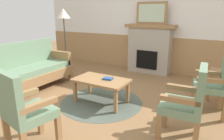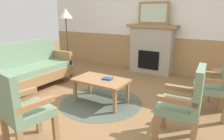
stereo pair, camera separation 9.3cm
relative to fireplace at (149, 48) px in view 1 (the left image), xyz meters
The scene contains 13 objects.
ground_plane 2.44m from the fireplace, 90.00° to the right, with size 14.00×14.00×0.00m, color olive.
wall_back 0.70m from the fireplace, 90.00° to the left, with size 7.20×0.14×2.70m.
fireplace is the anchor object (origin of this frame).
framed_picture 0.91m from the fireplace, 90.00° to the left, with size 0.80×0.04×0.56m.
couch 3.01m from the fireplace, 125.37° to the right, with size 0.70×1.80×0.98m.
coffee_table 2.29m from the fireplace, 91.63° to the right, with size 0.96×0.56×0.44m.
round_rug 2.36m from the fireplace, 91.63° to the right, with size 1.48×1.48×0.01m, color #4C564C.
book_on_table 2.23m from the fireplace, 88.77° to the right, with size 0.16×0.12×0.03m, color navy.
armchair_near_fireplace 3.05m from the fireplace, 61.54° to the right, with size 0.51×0.51×0.98m.
armchair_by_window_left 2.44m from the fireplace, 45.62° to the right, with size 0.56×0.56×0.98m.
armchair_front_left 3.81m from the fireplace, 91.34° to the right, with size 0.56×0.56×0.98m.
side_table 2.08m from the fireplace, 30.60° to the right, with size 0.44×0.44×0.55m.
floor_lamp_by_couch 2.41m from the fireplace, 152.62° to the right, with size 0.36×0.36×1.68m.
Camera 1 is at (1.76, -2.69, 1.56)m, focal length 31.83 mm.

